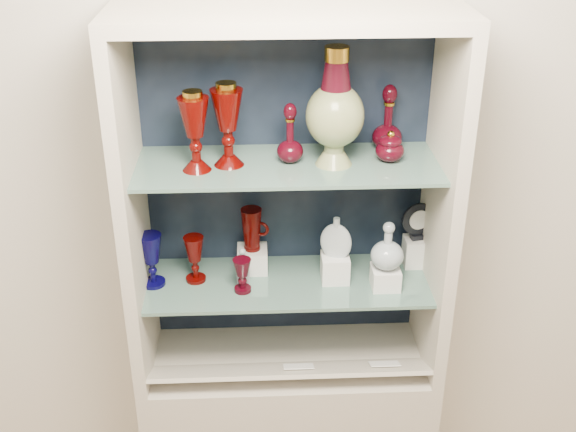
{
  "coord_description": "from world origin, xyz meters",
  "views": [
    {
      "loc": [
        -0.09,
        -0.47,
        2.33
      ],
      "look_at": [
        0.0,
        1.53,
        1.3
      ],
      "focal_mm": 45.0,
      "sensor_mm": 36.0,
      "label": 1
    }
  ],
  "objects_px": {
    "ruby_pitcher": "(252,229)",
    "cobalt_goblet": "(152,260)",
    "ruby_decanter_a": "(290,130)",
    "clear_round_decanter": "(388,247)",
    "pedestal_lamp_left": "(195,131)",
    "pedestal_lamp_right": "(228,125)",
    "lidded_bowl": "(390,146)",
    "ruby_goblet_tall": "(195,259)",
    "flat_flask": "(336,237)",
    "cameo_medallion": "(418,221)",
    "clear_square_bottle": "(243,265)",
    "enamel_urn": "(335,107)",
    "ruby_decanter_b": "(388,116)",
    "ruby_goblet_small": "(242,275)"
  },
  "relations": [
    {
      "from": "pedestal_lamp_right",
      "to": "ruby_decanter_a",
      "type": "relative_size",
      "value": 1.22
    },
    {
      "from": "ruby_decanter_b",
      "to": "clear_square_bottle",
      "type": "xyz_separation_m",
      "value": [
        -0.47,
        -0.1,
        -0.47
      ]
    },
    {
      "from": "ruby_goblet_small",
      "to": "pedestal_lamp_right",
      "type": "bearing_deg",
      "value": 118.6
    },
    {
      "from": "pedestal_lamp_right",
      "to": "ruby_decanter_a",
      "type": "height_order",
      "value": "pedestal_lamp_right"
    },
    {
      "from": "ruby_pitcher",
      "to": "cameo_medallion",
      "type": "bearing_deg",
      "value": 21.56
    },
    {
      "from": "clear_square_bottle",
      "to": "cameo_medallion",
      "type": "xyz_separation_m",
      "value": [
        0.59,
        0.08,
        0.11
      ]
    },
    {
      "from": "ruby_decanter_b",
      "to": "ruby_goblet_tall",
      "type": "xyz_separation_m",
      "value": [
        -0.62,
        -0.09,
        -0.45
      ]
    },
    {
      "from": "ruby_goblet_tall",
      "to": "flat_flask",
      "type": "height_order",
      "value": "flat_flask"
    },
    {
      "from": "cobalt_goblet",
      "to": "clear_round_decanter",
      "type": "distance_m",
      "value": 0.76
    },
    {
      "from": "pedestal_lamp_left",
      "to": "cameo_medallion",
      "type": "xyz_separation_m",
      "value": [
        0.71,
        0.12,
        -0.37
      ]
    },
    {
      "from": "ruby_decanter_a",
      "to": "ruby_pitcher",
      "type": "relative_size",
      "value": 1.42
    },
    {
      "from": "pedestal_lamp_left",
      "to": "clear_square_bottle",
      "type": "height_order",
      "value": "pedestal_lamp_left"
    },
    {
      "from": "cobalt_goblet",
      "to": "ruby_goblet_small",
      "type": "xyz_separation_m",
      "value": [
        0.29,
        -0.05,
        -0.03
      ]
    },
    {
      "from": "enamel_urn",
      "to": "flat_flask",
      "type": "bearing_deg",
      "value": 24.4
    },
    {
      "from": "enamel_urn",
      "to": "clear_round_decanter",
      "type": "bearing_deg",
      "value": -13.77
    },
    {
      "from": "flat_flask",
      "to": "cameo_medallion",
      "type": "distance_m",
      "value": 0.3
    },
    {
      "from": "lidded_bowl",
      "to": "cameo_medallion",
      "type": "distance_m",
      "value": 0.34
    },
    {
      "from": "cobalt_goblet",
      "to": "ruby_goblet_tall",
      "type": "height_order",
      "value": "cobalt_goblet"
    },
    {
      "from": "ruby_pitcher",
      "to": "cobalt_goblet",
      "type": "bearing_deg",
      "value": -145.59
    },
    {
      "from": "pedestal_lamp_right",
      "to": "clear_square_bottle",
      "type": "xyz_separation_m",
      "value": [
        0.03,
        0.0,
        -0.49
      ]
    },
    {
      "from": "lidded_bowl",
      "to": "flat_flask",
      "type": "distance_m",
      "value": 0.35
    },
    {
      "from": "pedestal_lamp_left",
      "to": "ruby_decanter_a",
      "type": "height_order",
      "value": "pedestal_lamp_left"
    },
    {
      "from": "pedestal_lamp_left",
      "to": "pedestal_lamp_right",
      "type": "distance_m",
      "value": 0.1
    },
    {
      "from": "pedestal_lamp_right",
      "to": "cobalt_goblet",
      "type": "distance_m",
      "value": 0.53
    },
    {
      "from": "lidded_bowl",
      "to": "clear_round_decanter",
      "type": "bearing_deg",
      "value": -86.86
    },
    {
      "from": "cameo_medallion",
      "to": "clear_round_decanter",
      "type": "bearing_deg",
      "value": -144.03
    },
    {
      "from": "ruby_pitcher",
      "to": "clear_round_decanter",
      "type": "bearing_deg",
      "value": 4.14
    },
    {
      "from": "clear_round_decanter",
      "to": "pedestal_lamp_left",
      "type": "bearing_deg",
      "value": 178.37
    },
    {
      "from": "ruby_goblet_small",
      "to": "cameo_medallion",
      "type": "bearing_deg",
      "value": 13.39
    },
    {
      "from": "pedestal_lamp_right",
      "to": "clear_square_bottle",
      "type": "bearing_deg",
      "value": 2.72
    },
    {
      "from": "ruby_decanter_b",
      "to": "cameo_medallion",
      "type": "bearing_deg",
      "value": -8.45
    },
    {
      "from": "ruby_decanter_b",
      "to": "ruby_pitcher",
      "type": "relative_size",
      "value": 1.52
    },
    {
      "from": "cobalt_goblet",
      "to": "ruby_goblet_tall",
      "type": "relative_size",
      "value": 1.13
    },
    {
      "from": "ruby_pitcher",
      "to": "ruby_decanter_a",
      "type": "bearing_deg",
      "value": -7.26
    },
    {
      "from": "pedestal_lamp_left",
      "to": "ruby_pitcher",
      "type": "height_order",
      "value": "pedestal_lamp_left"
    },
    {
      "from": "ruby_goblet_tall",
      "to": "ruby_decanter_a",
      "type": "bearing_deg",
      "value": -1.05
    },
    {
      "from": "enamel_urn",
      "to": "flat_flask",
      "type": "height_order",
      "value": "enamel_urn"
    },
    {
      "from": "lidded_bowl",
      "to": "ruby_goblet_small",
      "type": "distance_m",
      "value": 0.62
    },
    {
      "from": "pedestal_lamp_left",
      "to": "enamel_urn",
      "type": "bearing_deg",
      "value": 3.66
    },
    {
      "from": "ruby_decanter_a",
      "to": "clear_round_decanter",
      "type": "bearing_deg",
      "value": -11.58
    },
    {
      "from": "pedestal_lamp_left",
      "to": "cobalt_goblet",
      "type": "bearing_deg",
      "value": 168.84
    },
    {
      "from": "cobalt_goblet",
      "to": "clear_square_bottle",
      "type": "height_order",
      "value": "cobalt_goblet"
    },
    {
      "from": "enamel_urn",
      "to": "clear_square_bottle",
      "type": "bearing_deg",
      "value": 178.09
    },
    {
      "from": "lidded_bowl",
      "to": "cameo_medallion",
      "type": "xyz_separation_m",
      "value": [
        0.13,
        0.08,
        -0.3
      ]
    },
    {
      "from": "enamel_urn",
      "to": "cobalt_goblet",
      "type": "xyz_separation_m",
      "value": [
        -0.58,
        0.01,
        -0.51
      ]
    },
    {
      "from": "ruby_goblet_tall",
      "to": "flat_flask",
      "type": "relative_size",
      "value": 1.12
    },
    {
      "from": "lidded_bowl",
      "to": "cobalt_goblet",
      "type": "bearing_deg",
      "value": -179.45
    },
    {
      "from": "flat_flask",
      "to": "cobalt_goblet",
      "type": "bearing_deg",
      "value": -161.49
    },
    {
      "from": "ruby_decanter_a",
      "to": "cameo_medallion",
      "type": "height_order",
      "value": "ruby_decanter_a"
    },
    {
      "from": "ruby_decanter_a",
      "to": "lidded_bowl",
      "type": "bearing_deg",
      "value": -1.1
    }
  ]
}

